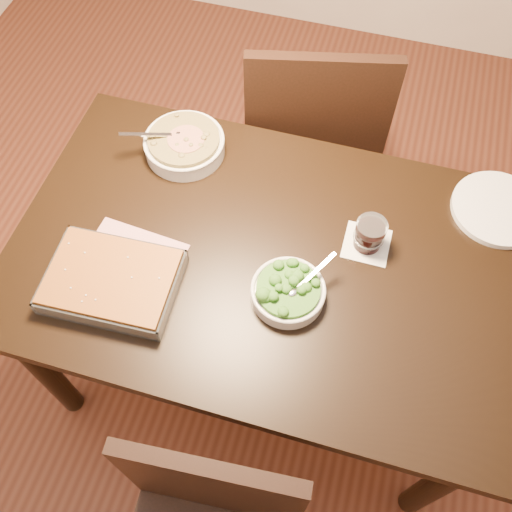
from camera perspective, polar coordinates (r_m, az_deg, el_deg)
ground at (r=2.24m, az=0.65°, el=-9.88°), size 4.00×4.00×0.00m
table at (r=1.64m, az=0.87°, el=-1.63°), size 1.40×0.90×0.75m
magazine_a at (r=1.59m, az=-12.35°, el=-0.30°), size 0.28×0.22×0.01m
coaster at (r=1.61m, az=10.99°, el=1.20°), size 0.13×0.13×0.00m
stew_bowl at (r=1.77m, az=-7.17°, el=11.05°), size 0.25×0.25×0.09m
broccoli_bowl at (r=1.48m, az=3.23°, el=-3.56°), size 0.20×0.20×0.08m
baking_dish at (r=1.53m, az=-14.18°, el=-2.44°), size 0.35×0.26×0.06m
wine_tumbler at (r=1.57m, az=11.29°, el=2.18°), size 0.08×0.08×0.09m
dinner_plate at (r=1.78m, az=23.03°, el=4.36°), size 0.26×0.26×0.02m
chair_far at (r=2.11m, az=5.65°, el=12.22°), size 0.56×0.56×0.99m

